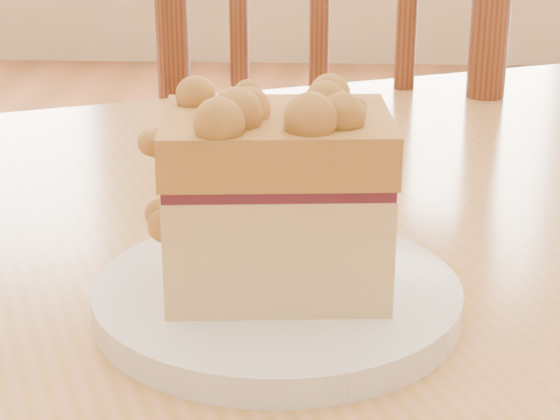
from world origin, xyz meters
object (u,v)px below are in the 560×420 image
object	(u,v)px
cafe_table_main	(356,372)
cake_slice	(274,191)
cafe_chair_main	(362,255)
plate	(277,298)

from	to	relation	value
cafe_table_main	cake_slice	distance (m)	0.22
cake_slice	cafe_chair_main	bearing A→B (deg)	79.38
cafe_table_main	cafe_chair_main	bearing A→B (deg)	64.36
plate	cake_slice	xyz separation A→B (m)	(-0.00, -0.00, 0.06)
cafe_chair_main	cake_slice	bearing A→B (deg)	105.65
cafe_table_main	plate	xyz separation A→B (m)	(-0.05, -0.12, 0.12)
cafe_chair_main	cake_slice	distance (m)	0.76
cafe_table_main	cafe_chair_main	distance (m)	0.58
cafe_chair_main	cake_slice	world-z (taller)	cafe_chair_main
cafe_chair_main	plate	bearing A→B (deg)	105.77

